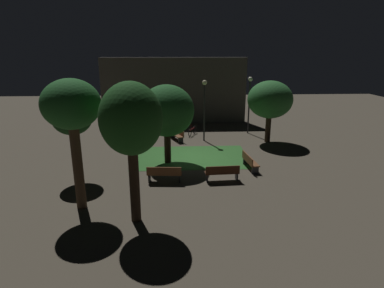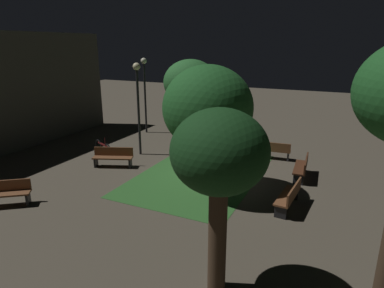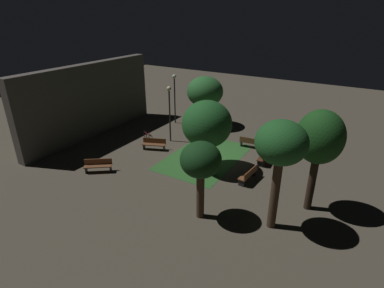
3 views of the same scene
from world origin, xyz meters
The scene contains 16 objects.
ground_plane centered at (0.00, 0.00, 0.00)m, with size 60.00×60.00×0.00m, color #4C4438.
grass_lawn centered at (0.07, 0.26, 0.01)m, with size 7.40×4.76×0.01m, color #2D6028.
bench_front_left centered at (-1.52, -3.75, 0.48)m, with size 1.83×0.62×0.88m.
bench_corner centered at (1.52, -3.75, 0.48)m, with size 1.82×0.58×0.88m.
bench_by_lamp centered at (-5.51, 5.29, 0.48)m, with size 1.46×1.73×0.88m.
bench_path_side centered at (3.35, -2.06, 0.48)m, with size 0.65×1.84×0.88m.
bench_lawn_edge centered at (-0.76, 4.27, 0.48)m, with size 1.12×1.85×0.88m.
tree_right_canopy centered at (-1.40, -0.64, 3.20)m, with size 3.25×3.25×4.75m.
tree_tall_center centered at (6.01, 3.57, 3.17)m, with size 3.27×3.27×4.56m.
tree_back_left centered at (-2.54, -7.58, 4.12)m, with size 2.37×2.37×5.59m.
tree_left_canopy centered at (-5.06, -6.34, 4.42)m, with size 2.37×2.37×5.60m.
tree_near_wall centered at (-6.20, -2.91, 3.21)m, with size 2.04×2.04×4.22m.
lamp_post_plaza_west centered at (1.26, 4.15, 3.10)m, with size 0.36×0.36×4.57m.
lamp_post_path_center centered at (5.12, 6.27, 3.13)m, with size 0.36×0.36×4.62m.
bicycle centered at (0.45, 5.87, 0.34)m, with size 0.75×1.57×0.93m.
building_wall_backdrop centered at (-0.98, 10.61, 3.02)m, with size 13.36×0.80×6.04m, color #4C4742.
Camera 1 is at (-0.89, -19.21, 6.63)m, focal length 29.74 mm.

